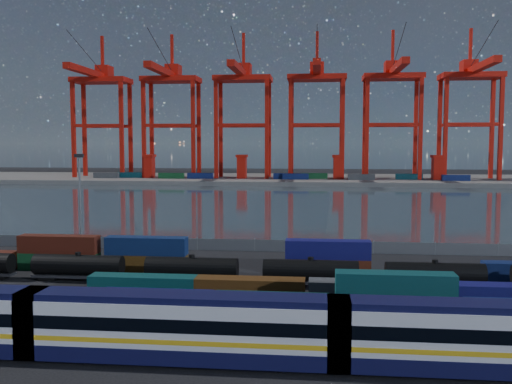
# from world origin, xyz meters

# --- Properties ---
(ground) EXTENTS (700.00, 700.00, 0.00)m
(ground) POSITION_xyz_m (0.00, 0.00, 0.00)
(ground) COLOR black
(ground) RESTS_ON ground
(harbor_water) EXTENTS (700.00, 700.00, 0.00)m
(harbor_water) POSITION_xyz_m (0.00, 105.00, 0.01)
(harbor_water) COLOR #2C3840
(harbor_water) RESTS_ON ground
(far_quay) EXTENTS (700.00, 70.00, 2.00)m
(far_quay) POSITION_xyz_m (0.00, 210.00, 1.00)
(far_quay) COLOR #514F4C
(far_quay) RESTS_ON ground
(distant_mountains) EXTENTS (2470.00, 1100.00, 520.00)m
(distant_mountains) POSITION_xyz_m (63.02, 1600.00, 220.29)
(distant_mountains) COLOR #1E2630
(distant_mountains) RESTS_ON ground
(passenger_train) EXTENTS (79.90, 3.45, 5.91)m
(passenger_train) POSITION_xyz_m (-0.67, -22.19, 2.97)
(passenger_train) COLOR silver
(passenger_train) RESTS_ON ground
(container_row_south) EXTENTS (126.97, 2.46, 5.24)m
(container_row_south) POSITION_xyz_m (-19.11, -9.26, 2.11)
(container_row_south) COLOR #37393C
(container_row_south) RESTS_ON ground
(container_row_mid) EXTENTS (116.12, 2.60, 5.54)m
(container_row_mid) POSITION_xyz_m (-24.62, -3.01, 1.69)
(container_row_mid) COLOR #434649
(container_row_mid) RESTS_ON ground
(container_row_north) EXTENTS (141.31, 2.37, 5.06)m
(container_row_north) POSITION_xyz_m (-0.67, 10.68, 2.04)
(container_row_north) COLOR navy
(container_row_north) RESTS_ON ground
(tanker_string) EXTENTS (121.09, 2.70, 3.87)m
(tanker_string) POSITION_xyz_m (17.51, 4.59, 1.94)
(tanker_string) COLOR black
(tanker_string) RESTS_ON ground
(waterfront_fence) EXTENTS (160.12, 0.12, 2.20)m
(waterfront_fence) POSITION_xyz_m (-0.00, 28.00, 1.00)
(waterfront_fence) COLOR #595B5E
(waterfront_fence) RESTS_ON ground
(yard_light_mast) EXTENTS (1.60, 0.40, 16.60)m
(yard_light_mast) POSITION_xyz_m (-30.00, 26.00, 9.30)
(yard_light_mast) COLOR slate
(yard_light_mast) RESTS_ON ground
(gantry_cranes) EXTENTS (202.28, 52.38, 70.93)m
(gantry_cranes) POSITION_xyz_m (-7.50, 203.12, 43.48)
(gantry_cranes) COLOR red
(gantry_cranes) RESTS_ON ground
(quay_containers) EXTENTS (172.58, 10.99, 2.60)m
(quay_containers) POSITION_xyz_m (-11.00, 195.46, 3.30)
(quay_containers) COLOR navy
(quay_containers) RESTS_ON far_quay
(straddle_carriers) EXTENTS (140.00, 7.00, 11.10)m
(straddle_carriers) POSITION_xyz_m (-2.50, 200.00, 7.82)
(straddle_carriers) COLOR red
(straddle_carriers) RESTS_ON far_quay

